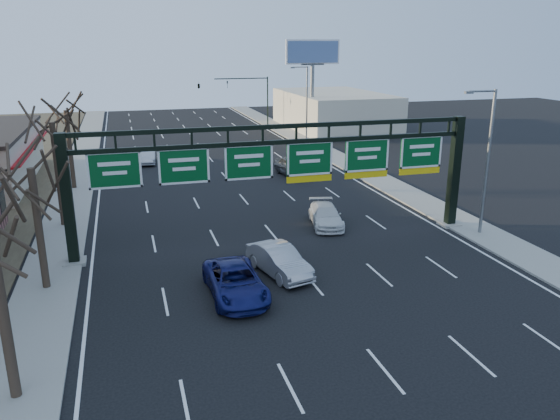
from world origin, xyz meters
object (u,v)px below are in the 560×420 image
object	(u,v)px
sign_gantry	(282,168)
car_silver_sedan	(279,260)
car_white_wagon	(326,215)
car_blue_suv	(235,282)

from	to	relation	value
sign_gantry	car_silver_sedan	distance (m)	6.08
car_silver_sedan	car_white_wagon	bearing A→B (deg)	38.36
sign_gantry	car_blue_suv	distance (m)	8.55
car_silver_sedan	car_white_wagon	world-z (taller)	car_silver_sedan
car_blue_suv	car_white_wagon	distance (m)	11.75
sign_gantry	car_blue_suv	bearing A→B (deg)	-123.36
car_blue_suv	car_white_wagon	bearing A→B (deg)	46.96
car_blue_suv	car_silver_sedan	xyz separation A→B (m)	(2.71, 1.90, 0.01)
car_blue_suv	car_silver_sedan	bearing A→B (deg)	34.16
car_white_wagon	car_blue_suv	bearing A→B (deg)	-120.86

